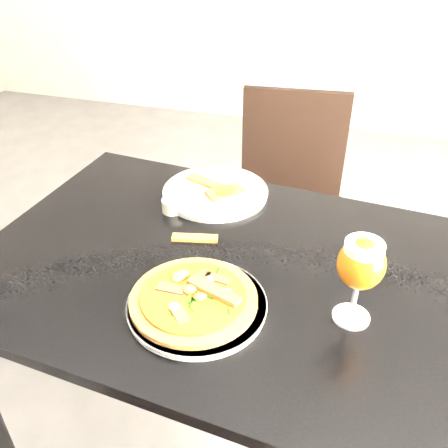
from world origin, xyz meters
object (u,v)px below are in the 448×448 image
(dining_table, at_px, (231,293))
(pizza, at_px, (194,298))
(beer_glass, at_px, (361,265))
(chair_far, at_px, (287,203))

(dining_table, height_order, pizza, pizza)
(dining_table, bearing_deg, beer_glass, -13.62)
(chair_far, relative_size, beer_glass, 4.56)
(chair_far, bearing_deg, dining_table, -96.88)
(dining_table, bearing_deg, pizza, -97.34)
(pizza, relative_size, beer_glass, 1.38)
(chair_far, bearing_deg, beer_glass, -77.80)
(dining_table, height_order, chair_far, chair_far)
(dining_table, relative_size, beer_glass, 6.57)
(dining_table, distance_m, chair_far, 0.75)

